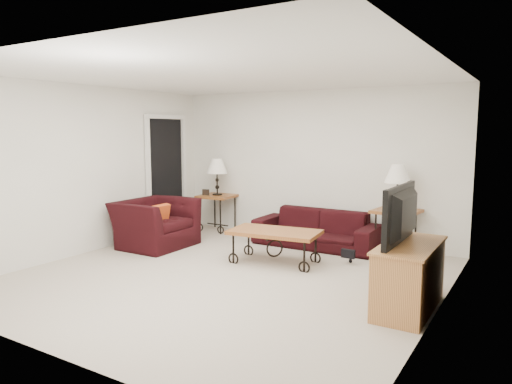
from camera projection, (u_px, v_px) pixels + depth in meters
ground at (227, 276)px, 6.02m from camera, size 5.00×5.00×0.00m
wall_back at (312, 165)px, 7.98m from camera, size 5.00×0.02×2.50m
wall_front at (45, 205)px, 3.74m from camera, size 5.00×0.02×2.50m
wall_left at (90, 169)px, 7.15m from camera, size 0.02×5.00×2.50m
wall_right at (440, 192)px, 4.57m from camera, size 0.02×5.00×2.50m
ceiling at (226, 74)px, 5.70m from camera, size 5.00×5.00×0.00m
doorway at (166, 176)px, 8.56m from camera, size 0.08×0.94×2.04m
sofa at (316, 229)px, 7.54m from camera, size 1.97×0.77×0.57m
side_table_left at (218, 213)px, 8.74m from camera, size 0.66×0.66×0.66m
side_table_right at (396, 232)px, 7.06m from camera, size 0.68×0.68×0.67m
lamp_left at (217, 177)px, 8.65m from camera, size 0.41×0.41×0.66m
lamp_right at (397, 187)px, 6.98m from camera, size 0.42×0.42×0.67m
photo_frame_left at (206, 192)px, 8.64m from camera, size 0.13×0.05×0.11m
photo_frame_right at (404, 208)px, 6.81m from camera, size 0.13×0.06×0.11m
coffee_table at (275, 247)px, 6.61m from camera, size 1.30×0.82×0.46m
armchair at (155, 223)px, 7.54m from camera, size 1.01×1.15×0.74m
throw_pillow at (160, 215)px, 7.40m from camera, size 0.09×0.34×0.34m
tv_stand at (409, 277)px, 4.88m from camera, size 0.48×1.15×0.69m
television at (410, 215)px, 4.80m from camera, size 0.14×1.03×0.59m
backpack at (351, 250)px, 6.61m from camera, size 0.31×0.25×0.38m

